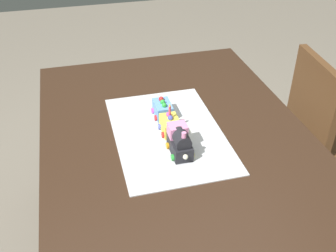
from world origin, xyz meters
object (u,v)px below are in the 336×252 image
object	(u,v)px
chair	(327,131)
cake_car_hopper_lemon	(170,125)
dining_table	(176,157)
cake_locomotive	(180,141)
cake_car_tanker_sky_blue	(163,109)
birthday_candle	(170,109)

from	to	relation	value
chair	cake_car_hopper_lemon	bearing A→B (deg)	106.81
dining_table	cake_locomotive	distance (m)	0.19
chair	cake_locomotive	xyz separation A→B (m)	(-0.30, 0.85, 0.32)
cake_car_hopper_lemon	cake_car_tanker_sky_blue	distance (m)	0.12
cake_car_hopper_lemon	chair	bearing A→B (deg)	-78.51
chair	birthday_candle	world-z (taller)	birthday_candle
dining_table	cake_car_hopper_lemon	bearing A→B (deg)	45.88
dining_table	birthday_candle	distance (m)	0.21
chair	cake_car_hopper_lemon	xyz separation A→B (m)	(-0.17, 0.85, 0.30)
cake_car_tanker_sky_blue	birthday_candle	bearing A→B (deg)	-180.00
dining_table	cake_car_tanker_sky_blue	world-z (taller)	cake_car_tanker_sky_blue
cake_car_tanker_sky_blue	cake_locomotive	bearing A→B (deg)	-180.00
dining_table	chair	world-z (taller)	chair
chair	cake_car_tanker_sky_blue	distance (m)	0.91
cake_car_hopper_lemon	cake_car_tanker_sky_blue	xyz separation A→B (m)	(0.12, 0.00, 0.00)
chair	birthday_candle	xyz separation A→B (m)	(-0.16, 0.85, 0.37)
cake_locomotive	birthday_candle	distance (m)	0.15
dining_table	birthday_candle	size ratio (longest dim) A/B	29.12
cake_locomotive	cake_car_tanker_sky_blue	size ratio (longest dim) A/B	1.40
cake_locomotive	cake_car_hopper_lemon	distance (m)	0.13
dining_table	cake_car_hopper_lemon	xyz separation A→B (m)	(0.02, 0.02, 0.14)
dining_table	chair	size ratio (longest dim) A/B	1.63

